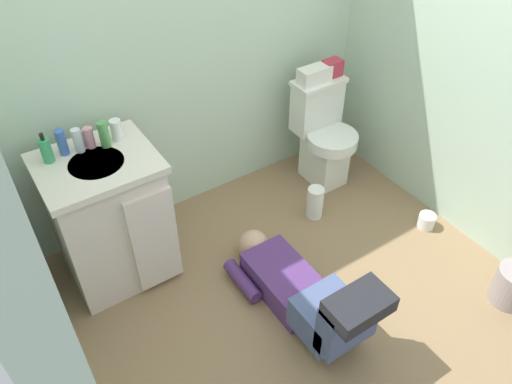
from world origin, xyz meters
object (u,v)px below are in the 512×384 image
toiletry_bag (332,68)px  toilet_paper_roll (426,221)px  bottle_blue (62,142)px  bottle_green (104,134)px  faucet (83,139)px  person_plumber (305,293)px  bottle_clear (78,141)px  paper_towel_roll (315,203)px  toilet (323,134)px  soap_dispenser (46,150)px  bottle_pink (89,137)px  bottle_white (116,130)px  tissue_box (314,75)px  vanity_cabinet (111,218)px

toiletry_bag → toilet_paper_roll: 1.19m
bottle_blue → bottle_green: size_ratio=0.98×
faucet → toiletry_bag: (1.67, -0.01, -0.06)m
person_plumber → bottle_green: size_ratio=7.35×
person_plumber → bottle_green: bottle_green is taller
bottle_blue → bottle_clear: size_ratio=1.07×
person_plumber → bottle_blue: bottle_blue is taller
bottle_blue → paper_towel_roll: size_ratio=0.61×
toilet → toiletry_bag: bearing=40.8°
soap_dispenser → bottle_blue: size_ratio=1.17×
bottle_pink → faucet: bearing=150.8°
bottle_green → bottle_white: size_ratio=1.26×
soap_dispenser → toiletry_bag: bearing=0.3°
toilet → tissue_box: (-0.04, 0.09, 0.43)m
toiletry_bag → bottle_blue: bottle_blue is taller
bottle_pink → bottle_white: bearing=-3.2°
bottle_pink → paper_towel_roll: size_ratio=0.50×
bottle_blue → bottle_pink: (0.13, -0.02, -0.01)m
toiletry_bag → bottle_green: bearing=-178.5°
bottle_pink → bottle_white: (0.14, -0.01, -0.00)m
faucet → tissue_box: bearing=-0.4°
toilet → bottle_pink: 1.62m
tissue_box → toilet_paper_roll: size_ratio=2.00×
bottle_pink → toilet_paper_roll: bottle_pink is taller
toilet → toilet_paper_roll: toilet is taller
tissue_box → bottle_white: (-1.34, -0.01, 0.08)m
soap_dispenser → bottle_pink: size_ratio=1.44×
toilet → paper_towel_roll: 0.51m
tissue_box → toilet_paper_roll: (0.30, -0.90, -0.75)m
toilet_paper_roll → toiletry_bag: bearing=99.2°
bottle_white → bottle_blue: bearing=175.2°
vanity_cabinet → toilet_paper_roll: (1.81, -0.77, -0.37)m
bottle_pink → paper_towel_roll: (1.23, -0.40, -0.76)m
toiletry_bag → bottle_green: bottle_green is taller
soap_dispenser → paper_towel_roll: size_ratio=0.71×
soap_dispenser → paper_towel_roll: bearing=-15.4°
bottle_blue → toilet_paper_roll: bottle_blue is taller
toilet → bottle_green: bearing=178.1°
bottle_green → toilet_paper_roll: bottle_green is taller
vanity_cabinet → bottle_blue: 0.51m
bottle_green → paper_towel_roll: (1.16, -0.37, -0.78)m
paper_towel_roll → toilet_paper_roll: (0.55, -0.49, -0.07)m
bottle_white → tissue_box: bearing=0.6°
vanity_cabinet → faucet: faucet is taller
vanity_cabinet → bottle_blue: bottle_blue is taller
bottle_blue → paper_towel_roll: (1.37, -0.42, -0.77)m
faucet → bottle_blue: size_ratio=0.71×
person_plumber → bottle_pink: bottle_pink is taller
paper_towel_roll → toilet: bearing=46.8°
faucet → bottle_white: bearing=-8.1°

